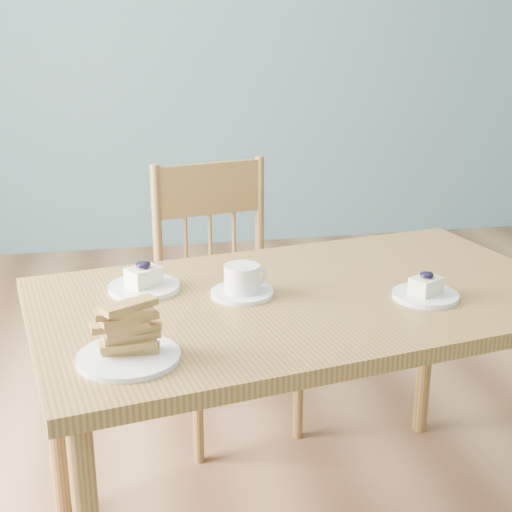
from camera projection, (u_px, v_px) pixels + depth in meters
room at (419, 18)px, 1.83m from camera, size 5.01×5.01×2.71m
dining_table at (305, 320)px, 1.77m from camera, size 1.43×0.98×0.70m
dining_chair at (225, 297)px, 2.39m from camera, size 0.49×0.47×0.90m
cheesecake_plate_near at (426, 291)px, 1.72m from camera, size 0.16×0.16×0.07m
cheesecake_plate_far at (144, 283)px, 1.77m from camera, size 0.18×0.18×0.07m
coffee_cup at (243, 282)px, 1.73m from camera, size 0.15×0.15×0.08m
biscotti_plate at (128, 340)px, 1.40m from camera, size 0.20×0.20×0.12m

